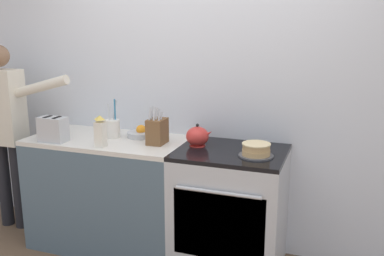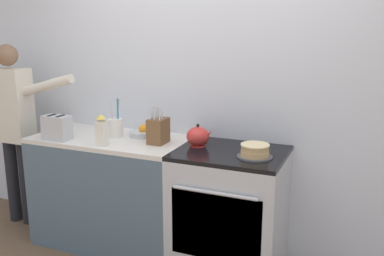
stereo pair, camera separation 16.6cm
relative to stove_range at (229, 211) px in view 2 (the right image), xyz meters
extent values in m
cube|color=silver|center=(-0.31, 0.34, 0.84)|extent=(8.00, 0.04, 2.60)
cube|color=#4C6070|center=(-1.01, 0.00, -0.02)|extent=(1.25, 0.64, 0.88)
cube|color=silver|center=(-1.01, 0.00, 0.44)|extent=(1.25, 0.64, 0.03)
cube|color=#B7BABF|center=(0.00, 0.00, -0.02)|extent=(0.78, 0.64, 0.89)
cube|color=black|center=(0.00, -0.31, 0.01)|extent=(0.64, 0.01, 0.49)
cylinder|color=#B7BABF|center=(0.00, -0.34, 0.27)|extent=(0.58, 0.02, 0.02)
cube|color=black|center=(0.00, 0.00, 0.44)|extent=(0.78, 0.64, 0.03)
cylinder|color=#4C4C51|center=(0.19, -0.07, 0.46)|extent=(0.24, 0.24, 0.01)
cylinder|color=tan|center=(0.19, -0.07, 0.49)|extent=(0.19, 0.19, 0.04)
cylinder|color=tan|center=(0.19, -0.07, 0.52)|extent=(0.19, 0.19, 0.04)
cylinder|color=beige|center=(0.19, -0.07, 0.55)|extent=(0.20, 0.20, 0.01)
cylinder|color=red|center=(-0.27, 0.04, 0.46)|extent=(0.12, 0.12, 0.01)
ellipsoid|color=red|center=(-0.27, 0.04, 0.53)|extent=(0.17, 0.17, 0.15)
cone|color=red|center=(-0.19, 0.04, 0.56)|extent=(0.08, 0.04, 0.07)
sphere|color=black|center=(-0.27, 0.04, 0.61)|extent=(0.02, 0.02, 0.02)
cube|color=brown|center=(-0.58, 0.00, 0.55)|extent=(0.12, 0.17, 0.19)
cylinder|color=#B2B2B7|center=(-0.61, -0.05, 0.69)|extent=(0.01, 0.04, 0.10)
cylinder|color=#B2B2B7|center=(-0.58, -0.05, 0.70)|extent=(0.01, 0.04, 0.10)
cylinder|color=#B2B2B7|center=(-0.54, -0.04, 0.68)|extent=(0.01, 0.03, 0.06)
cylinder|color=#B2B2B7|center=(-0.61, -0.01, 0.69)|extent=(0.01, 0.04, 0.10)
cylinder|color=#B2B2B7|center=(-0.58, -0.01, 0.69)|extent=(0.01, 0.04, 0.09)
cylinder|color=#B2B2B7|center=(-0.54, -0.01, 0.67)|extent=(0.01, 0.03, 0.06)
cylinder|color=#B2B2B7|center=(-0.61, 0.03, 0.68)|extent=(0.01, 0.03, 0.06)
cylinder|color=#B2B2B7|center=(-0.58, 0.03, 0.68)|extent=(0.01, 0.03, 0.07)
cylinder|color=silver|center=(-0.98, 0.04, 0.53)|extent=(0.12, 0.12, 0.15)
cylinder|color=#B7BABF|center=(-0.98, 0.06, 0.64)|extent=(0.06, 0.03, 0.26)
cylinder|color=#B7BABF|center=(-1.00, 0.02, 0.62)|extent=(0.04, 0.04, 0.22)
cylinder|color=teal|center=(-0.96, 0.05, 0.64)|extent=(0.02, 0.04, 0.26)
cylinder|color=#B7BABF|center=(-0.78, 0.13, 0.48)|extent=(0.22, 0.22, 0.04)
sphere|color=orange|center=(-0.78, 0.13, 0.52)|extent=(0.07, 0.07, 0.07)
sphere|color=orange|center=(-0.78, 0.13, 0.52)|extent=(0.07, 0.07, 0.07)
cube|color=#B7BABF|center=(-1.36, -0.21, 0.55)|extent=(0.21, 0.13, 0.19)
cube|color=black|center=(-1.40, -0.21, 0.65)|extent=(0.03, 0.09, 0.00)
cube|color=black|center=(-1.32, -0.21, 0.65)|extent=(0.03, 0.09, 0.00)
cube|color=black|center=(-1.47, -0.21, 0.59)|extent=(0.02, 0.02, 0.01)
cube|color=white|center=(-0.93, -0.23, 0.55)|extent=(0.07, 0.07, 0.19)
pyramid|color=#E0BC4C|center=(-0.93, -0.23, 0.68)|extent=(0.07, 0.07, 0.03)
cylinder|color=black|center=(-2.11, 0.00, -0.07)|extent=(0.11, 0.11, 0.78)
cylinder|color=black|center=(-1.95, 0.00, -0.07)|extent=(0.11, 0.11, 0.78)
cube|color=beige|center=(-2.03, 0.00, 0.65)|extent=(0.34, 0.20, 0.65)
cylinder|color=beige|center=(-1.62, 0.00, 0.84)|extent=(0.55, 0.08, 0.22)
sphere|color=#846047|center=(-2.03, 0.00, 1.08)|extent=(0.19, 0.19, 0.19)
camera|label=1|loc=(0.72, -2.86, 1.33)|focal=40.00mm
camera|label=2|loc=(0.88, -2.80, 1.33)|focal=40.00mm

